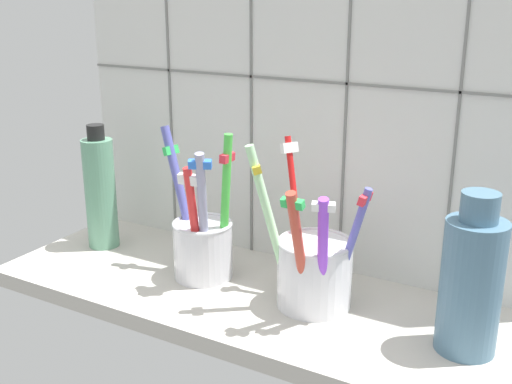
# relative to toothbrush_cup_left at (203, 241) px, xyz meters

# --- Properties ---
(counter_slab) EXTENTS (0.64, 0.22, 0.02)m
(counter_slab) POSITION_rel_toothbrush_cup_left_xyz_m (0.07, -0.01, -0.06)
(counter_slab) COLOR #BCB7AD
(counter_slab) RESTS_ON ground
(tile_wall_back) EXTENTS (0.64, 0.02, 0.45)m
(tile_wall_back) POSITION_rel_toothbrush_cup_left_xyz_m (0.07, 0.11, 0.16)
(tile_wall_back) COLOR silver
(tile_wall_back) RESTS_ON ground
(toothbrush_cup_left) EXTENTS (0.11, 0.08, 0.18)m
(toothbrush_cup_left) POSITION_rel_toothbrush_cup_left_xyz_m (0.00, 0.00, 0.00)
(toothbrush_cup_left) COLOR silver
(toothbrush_cup_left) RESTS_ON counter_slab
(toothbrush_cup_right) EXTENTS (0.13, 0.11, 0.19)m
(toothbrush_cup_right) POSITION_rel_toothbrush_cup_left_xyz_m (0.15, -0.00, -0.00)
(toothbrush_cup_right) COLOR white
(toothbrush_cup_right) RESTS_ON counter_slab
(ceramic_vase) EXTENTS (0.06, 0.06, 0.16)m
(ceramic_vase) POSITION_rel_toothbrush_cup_left_xyz_m (0.32, -0.01, 0.03)
(ceramic_vase) COLOR slate
(ceramic_vase) RESTS_ON counter_slab
(soap_bottle) EXTENTS (0.04, 0.04, 0.17)m
(soap_bottle) POSITION_rel_toothbrush_cup_left_xyz_m (-0.18, 0.01, 0.03)
(soap_bottle) COLOR #629C7C
(soap_bottle) RESTS_ON counter_slab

